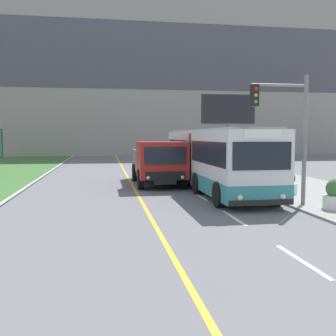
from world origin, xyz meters
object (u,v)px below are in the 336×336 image
(traffic_light_mast, at_px, (288,123))
(city_bus, at_px, (213,159))
(dump_truck, at_px, (159,163))
(planter_round_third, at_px, (258,175))
(car_distant, at_px, (159,157))
(planter_round_near, at_px, (336,196))
(billboard_large, at_px, (228,113))
(planter_round_second, at_px, (288,184))

(traffic_light_mast, bearing_deg, city_bus, 104.87)
(dump_truck, bearing_deg, planter_round_third, -7.23)
(city_bus, height_order, car_distant, city_bus)
(planter_round_third, bearing_deg, dump_truck, 172.77)
(planter_round_third, bearing_deg, planter_round_near, -89.87)
(billboard_large, bearing_deg, planter_round_third, -97.52)
(traffic_light_mast, xyz_separation_m, billboard_large, (2.59, 15.36, 1.27))
(billboard_large, height_order, planter_round_second, billboard_large)
(billboard_large, bearing_deg, dump_truck, -128.03)
(dump_truck, distance_m, billboard_large, 11.12)
(city_bus, xyz_separation_m, planter_round_second, (2.77, -2.74, -1.01))
(city_bus, xyz_separation_m, planter_round_near, (2.84, -6.42, -0.99))
(city_bus, relative_size, planter_round_near, 11.66)
(car_distant, xyz_separation_m, planter_round_near, (3.24, -23.58, -0.12))
(dump_truck, relative_size, planter_round_third, 5.95)
(car_distant, relative_size, billboard_large, 0.73)
(planter_round_third, bearing_deg, traffic_light_mast, -102.51)
(dump_truck, distance_m, planter_round_third, 5.44)
(dump_truck, distance_m, car_distant, 15.69)
(city_bus, bearing_deg, car_distant, 91.33)
(dump_truck, distance_m, planter_round_near, 9.70)
(dump_truck, relative_size, planter_round_second, 6.25)
(planter_round_near, height_order, planter_round_second, planter_round_near)
(car_distant, distance_m, traffic_light_mast, 22.74)
(traffic_light_mast, bearing_deg, car_distant, 94.62)
(car_distant, distance_m, planter_round_third, 16.53)
(city_bus, height_order, planter_round_third, city_bus)
(traffic_light_mast, bearing_deg, planter_round_third, 77.49)
(traffic_light_mast, relative_size, planter_round_third, 4.53)
(planter_round_second, height_order, planter_round_third, planter_round_third)
(city_bus, bearing_deg, billboard_large, 68.11)
(city_bus, relative_size, car_distant, 3.00)
(city_bus, height_order, billboard_large, billboard_large)
(dump_truck, relative_size, traffic_light_mast, 1.31)
(city_bus, bearing_deg, planter_round_second, -44.65)
(planter_round_second, bearing_deg, planter_round_near, -88.95)
(planter_round_near, bearing_deg, car_distant, 97.82)
(city_bus, height_order, traffic_light_mast, traffic_light_mast)
(car_distant, height_order, planter_round_near, car_distant)
(car_distant, height_order, billboard_large, billboard_large)
(dump_truck, relative_size, car_distant, 1.54)
(traffic_light_mast, relative_size, billboard_large, 0.85)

